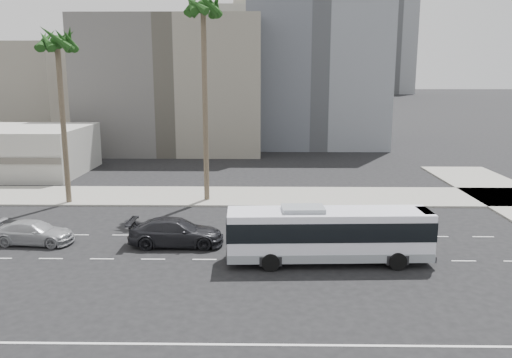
{
  "coord_description": "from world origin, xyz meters",
  "views": [
    {
      "loc": [
        0.44,
        -28.05,
        10.57
      ],
      "look_at": [
        -0.06,
        4.0,
        3.98
      ],
      "focal_mm": 35.82,
      "sensor_mm": 36.0,
      "label": 1
    }
  ],
  "objects_px": {
    "city_bus": "(329,233)",
    "palm_near": "(203,11)",
    "car_a": "(176,232)",
    "palm_mid": "(57,46)",
    "car_b": "(34,232)"
  },
  "relations": [
    {
      "from": "car_a",
      "to": "palm_near",
      "type": "bearing_deg",
      "value": -3.55
    },
    {
      "from": "car_a",
      "to": "palm_mid",
      "type": "relative_size",
      "value": 0.42
    },
    {
      "from": "car_a",
      "to": "palm_mid",
      "type": "height_order",
      "value": "palm_mid"
    },
    {
      "from": "city_bus",
      "to": "car_b",
      "type": "height_order",
      "value": "city_bus"
    },
    {
      "from": "car_a",
      "to": "palm_near",
      "type": "relative_size",
      "value": 0.35
    },
    {
      "from": "car_a",
      "to": "palm_near",
      "type": "xyz_separation_m",
      "value": [
        0.66,
        11.49,
        14.58
      ]
    },
    {
      "from": "palm_near",
      "to": "city_bus",
      "type": "bearing_deg",
      "value": -59.25
    },
    {
      "from": "car_a",
      "to": "palm_near",
      "type": "distance_m",
      "value": 18.57
    },
    {
      "from": "city_bus",
      "to": "palm_near",
      "type": "relative_size",
      "value": 0.68
    },
    {
      "from": "palm_near",
      "to": "palm_mid",
      "type": "distance_m",
      "value": 11.77
    },
    {
      "from": "city_bus",
      "to": "palm_mid",
      "type": "relative_size",
      "value": 0.82
    },
    {
      "from": "car_a",
      "to": "palm_mid",
      "type": "bearing_deg",
      "value": 45.55
    },
    {
      "from": "city_bus",
      "to": "palm_near",
      "type": "xyz_separation_m",
      "value": [
        -8.52,
        14.32,
        13.7
      ]
    },
    {
      "from": "car_a",
      "to": "car_b",
      "type": "xyz_separation_m",
      "value": [
        -9.1,
        0.2,
        -0.13
      ]
    },
    {
      "from": "palm_mid",
      "to": "car_a",
      "type": "bearing_deg",
      "value": -44.19
    }
  ]
}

